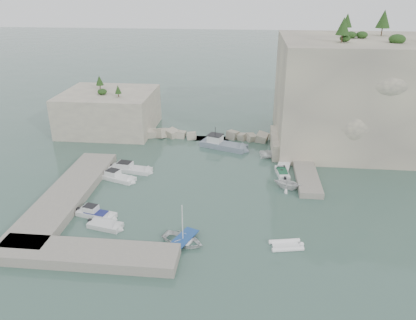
# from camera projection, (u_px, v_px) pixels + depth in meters

# --- Properties ---
(ground) EXTENTS (400.00, 400.00, 0.00)m
(ground) POSITION_uv_depth(u_px,v_px,m) (203.00, 201.00, 50.24)
(ground) COLOR #3F5F54
(ground) RESTS_ON ground
(cliff_east) EXTENTS (26.00, 22.00, 17.00)m
(cliff_east) POSITION_uv_depth(u_px,v_px,m) (360.00, 93.00, 65.58)
(cliff_east) COLOR beige
(cliff_east) RESTS_ON ground
(cliff_terrace) EXTENTS (8.00, 10.00, 2.50)m
(cliff_terrace) POSITION_uv_depth(u_px,v_px,m) (296.00, 143.00, 64.89)
(cliff_terrace) COLOR beige
(cliff_terrace) RESTS_ON ground
(outcrop_west) EXTENTS (16.00, 14.00, 7.00)m
(outcrop_west) POSITION_uv_depth(u_px,v_px,m) (109.00, 111.00, 73.48)
(outcrop_west) COLOR beige
(outcrop_west) RESTS_ON ground
(quay_west) EXTENTS (5.00, 24.00, 1.10)m
(quay_west) POSITION_uv_depth(u_px,v_px,m) (67.00, 195.00, 50.71)
(quay_west) COLOR #9E9689
(quay_west) RESTS_ON ground
(quay_south) EXTENTS (18.00, 4.00, 1.10)m
(quay_south) POSITION_uv_depth(u_px,v_px,m) (87.00, 254.00, 39.58)
(quay_south) COLOR #9E9689
(quay_south) RESTS_ON ground
(ledge_east) EXTENTS (3.00, 16.00, 0.80)m
(ledge_east) POSITION_uv_depth(u_px,v_px,m) (305.00, 169.00, 57.90)
(ledge_east) COLOR #9E9689
(ledge_east) RESTS_ON ground
(breakwater) EXTENTS (28.00, 3.00, 1.40)m
(breakwater) POSITION_uv_depth(u_px,v_px,m) (212.00, 135.00, 70.08)
(breakwater) COLOR beige
(breakwater) RESTS_ON ground
(motorboat_a) EXTENTS (6.92, 3.05, 1.40)m
(motorboat_a) POSITION_uv_depth(u_px,v_px,m) (131.00, 171.00, 58.34)
(motorboat_a) COLOR silver
(motorboat_a) RESTS_ON ground
(motorboat_e) EXTENTS (4.39, 2.56, 0.70)m
(motorboat_e) POSITION_uv_depth(u_px,v_px,m) (105.00, 227.00, 44.93)
(motorboat_e) COLOR silver
(motorboat_e) RESTS_ON ground
(motorboat_b) EXTENTS (5.88, 3.62, 1.40)m
(motorboat_b) POSITION_uv_depth(u_px,v_px,m) (118.00, 180.00, 55.81)
(motorboat_b) COLOR white
(motorboat_b) RESTS_ON ground
(motorboat_d) EXTENTS (5.37, 2.67, 1.40)m
(motorboat_d) POSITION_uv_depth(u_px,v_px,m) (97.00, 216.00, 47.05)
(motorboat_d) COLOR silver
(motorboat_d) RESTS_ON ground
(rowboat) EXTENTS (5.53, 4.81, 0.96)m
(rowboat) POSITION_uv_depth(u_px,v_px,m) (183.00, 243.00, 42.28)
(rowboat) COLOR white
(rowboat) RESTS_ON ground
(inflatable_dinghy) EXTENTS (3.86, 2.41, 0.44)m
(inflatable_dinghy) POSITION_uv_depth(u_px,v_px,m) (286.00, 247.00, 41.65)
(inflatable_dinghy) COLOR white
(inflatable_dinghy) RESTS_ON ground
(tender_east_a) EXTENTS (4.49, 4.18, 1.93)m
(tender_east_a) POSITION_uv_depth(u_px,v_px,m) (287.00, 188.00, 53.43)
(tender_east_a) COLOR white
(tender_east_a) RESTS_ON ground
(tender_east_b) EXTENTS (2.06, 4.50, 0.70)m
(tender_east_b) POSITION_uv_depth(u_px,v_px,m) (282.00, 175.00, 57.24)
(tender_east_b) COLOR white
(tender_east_b) RESTS_ON ground
(tender_east_c) EXTENTS (2.75, 5.55, 0.70)m
(tender_east_c) POSITION_uv_depth(u_px,v_px,m) (284.00, 167.00, 59.61)
(tender_east_c) COLOR white
(tender_east_c) RESTS_ON ground
(tender_east_d) EXTENTS (4.15, 2.55, 1.50)m
(tender_east_d) POSITION_uv_depth(u_px,v_px,m) (271.00, 158.00, 62.73)
(tender_east_d) COLOR white
(tender_east_d) RESTS_ON ground
(work_boat) EXTENTS (8.79, 5.26, 2.20)m
(work_boat) POSITION_uv_depth(u_px,v_px,m) (224.00, 148.00, 66.46)
(work_boat) COLOR slate
(work_boat) RESTS_ON ground
(rowboat_mast) EXTENTS (0.10, 0.10, 4.20)m
(rowboat_mast) POSITION_uv_depth(u_px,v_px,m) (182.00, 222.00, 41.24)
(rowboat_mast) COLOR white
(rowboat_mast) RESTS_ON rowboat
(vegetation) EXTENTS (53.48, 13.88, 13.40)m
(vegetation) POSITION_uv_depth(u_px,v_px,m) (333.00, 31.00, 63.55)
(vegetation) COLOR #1E4219
(vegetation) RESTS_ON ground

